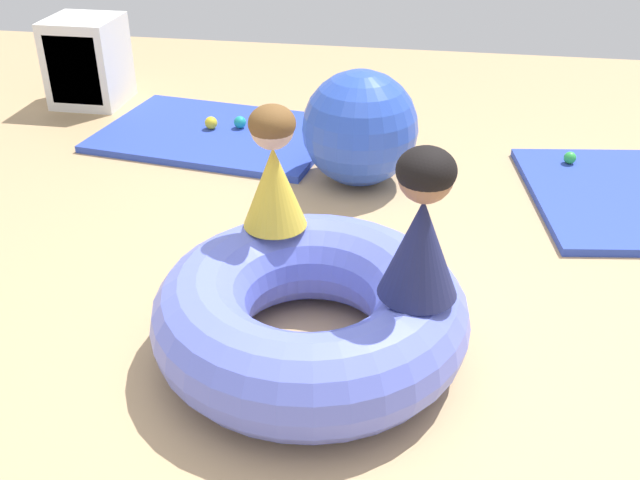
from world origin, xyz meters
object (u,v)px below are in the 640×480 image
object	(u,v)px
play_ball_green	(570,158)
storage_cube	(86,62)
child_in_navy	(422,226)
inflatable_cushion	(310,314)
child_in_yellow	(274,169)
play_ball_yellow	(211,123)
play_ball_teal	(240,122)
exercise_ball_large	(360,128)
play_ball_orange	(277,115)

from	to	relation	value
play_ball_green	storage_cube	distance (m)	3.09
child_in_navy	storage_cube	xyz separation A→B (m)	(-2.28, 2.41, -0.31)
inflatable_cushion	storage_cube	distance (m)	3.04
child_in_yellow	play_ball_yellow	world-z (taller)	child_in_yellow
play_ball_teal	exercise_ball_large	bearing A→B (deg)	-34.01
inflatable_cushion	storage_cube	world-z (taller)	storage_cube
play_ball_green	play_ball_yellow	xyz separation A→B (m)	(-2.07, 0.16, 0.00)
child_in_navy	play_ball_orange	size ratio (longest dim) A/B	6.84
play_ball_yellow	inflatable_cushion	bearing A→B (deg)	-63.65
child_in_yellow	exercise_ball_large	distance (m)	1.19
inflatable_cushion	child_in_yellow	size ratio (longest dim) A/B	2.35
child_in_navy	storage_cube	size ratio (longest dim) A/B	0.90
child_in_navy	exercise_ball_large	bearing A→B (deg)	54.13
play_ball_teal	inflatable_cushion	bearing A→B (deg)	-68.19
play_ball_green	play_ball_teal	world-z (taller)	play_ball_teal
child_in_navy	child_in_yellow	distance (m)	0.67
child_in_yellow	exercise_ball_large	size ratio (longest dim) A/B	0.79
play_ball_yellow	exercise_ball_large	bearing A→B (deg)	-27.13
child_in_navy	storage_cube	bearing A→B (deg)	83.83
storage_cube	child_in_yellow	bearing A→B (deg)	-49.72
exercise_ball_large	storage_cube	xyz separation A→B (m)	(-1.91, 0.90, -0.02)
inflatable_cushion	play_ball_yellow	bearing A→B (deg)	116.35
exercise_ball_large	storage_cube	world-z (taller)	exercise_ball_large
exercise_ball_large	storage_cube	bearing A→B (deg)	154.76
play_ball_teal	exercise_ball_large	world-z (taller)	exercise_ball_large
inflatable_cushion	exercise_ball_large	size ratio (longest dim) A/B	1.86
play_ball_orange	storage_cube	xyz separation A→B (m)	(-1.32, 0.21, 0.20)
play_ball_orange	child_in_yellow	bearing A→B (deg)	-77.33
child_in_yellow	play_ball_orange	bearing A→B (deg)	142.09
inflatable_cushion	exercise_ball_large	bearing A→B (deg)	90.24
play_ball_teal	exercise_ball_large	distance (m)	0.98
child_in_yellow	child_in_navy	bearing A→B (deg)	5.60
child_in_navy	storage_cube	world-z (taller)	child_in_navy
play_ball_orange	storage_cube	world-z (taller)	storage_cube
inflatable_cushion	play_ball_orange	distance (m)	2.23
child_in_yellow	storage_cube	size ratio (longest dim) A/B	0.84
play_ball_orange	exercise_ball_large	xyz separation A→B (m)	(0.60, -0.69, 0.22)
child_in_yellow	play_ball_teal	bearing A→B (deg)	149.27
inflatable_cushion	child_in_navy	bearing A→B (deg)	-8.95
play_ball_green	inflatable_cushion	bearing A→B (deg)	-121.85
inflatable_cushion	exercise_ball_large	xyz separation A→B (m)	(-0.01, 1.45, 0.13)
exercise_ball_large	storage_cube	size ratio (longest dim) A/B	1.06
play_ball_green	play_ball_teal	distance (m)	1.91
inflatable_cushion	exercise_ball_large	distance (m)	1.46
inflatable_cushion	play_ball_orange	world-z (taller)	inflatable_cushion
play_ball_green	play_ball_orange	bearing A→B (deg)	167.95
play_ball_orange	storage_cube	size ratio (longest dim) A/B	0.13
child_in_navy	play_ball_yellow	distance (m)	2.45
play_ball_teal	child_in_navy	bearing A→B (deg)	-60.46
child_in_yellow	storage_cube	world-z (taller)	child_in_yellow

